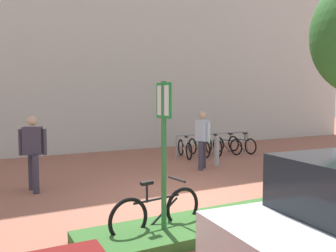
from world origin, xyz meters
TOP-DOWN VIEW (x-y plane):
  - ground_plane at (0.00, 0.00)m, footprint 60.00×60.00m
  - building_facade at (0.00, 7.70)m, footprint 28.00×1.20m
  - planter_strip at (0.79, -1.62)m, footprint 7.00×1.10m
  - parking_sign_post at (-1.40, -1.62)m, footprint 0.08×0.36m
  - bike_at_sign at (-1.40, -1.39)m, footprint 1.67×0.42m
  - bike_rack_cluster at (3.73, 4.40)m, footprint 3.21×1.65m
  - bollard_steel at (2.66, 2.72)m, footprint 0.16×0.16m
  - person_suited_navy at (-2.81, 2.10)m, footprint 0.58×0.52m
  - person_shirt_white at (1.94, 2.43)m, footprint 0.40×0.60m

SIDE VIEW (x-z plane):
  - ground_plane at x=0.00m, z-range 0.00..0.00m
  - planter_strip at x=0.79m, z-range 0.00..0.16m
  - bike_rack_cluster at x=3.73m, z-range -0.07..0.76m
  - bike_at_sign at x=-1.40m, z-range -0.08..0.78m
  - bollard_steel at x=2.66m, z-range 0.00..0.90m
  - person_suited_navy at x=-2.81m, z-range 0.12..1.84m
  - person_shirt_white at x=1.94m, z-range 0.12..1.84m
  - parking_sign_post at x=-1.40m, z-range 0.37..2.73m
  - building_facade at x=0.00m, z-range 0.00..10.00m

